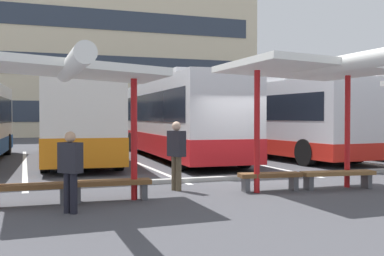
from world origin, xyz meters
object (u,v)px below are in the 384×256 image
(bench_1, at_px, (111,185))
(bench_2, at_px, (270,178))
(waiting_shelter_0, at_px, (69,72))
(bench_0, at_px, (23,190))
(coach_bus_1, at_px, (78,121))
(waiting_shelter_1, at_px, (311,71))
(coach_bus_2, at_px, (177,119))
(waiting_passenger_0, at_px, (70,167))
(coach_bus_3, at_px, (266,119))
(coach_bus_4, at_px, (354,118))
(waiting_passenger_1, at_px, (176,150))
(bench_3, at_px, (338,175))

(bench_1, distance_m, bench_2, 3.88)
(waiting_shelter_0, height_order, bench_0, waiting_shelter_0)
(bench_2, bearing_deg, coach_bus_1, 109.09)
(bench_1, relative_size, waiting_shelter_1, 0.35)
(coach_bus_1, relative_size, waiting_shelter_1, 2.45)
(coach_bus_2, xyz_separation_m, waiting_shelter_1, (0.25, -9.76, 1.22))
(coach_bus_2, distance_m, waiting_passenger_0, 11.83)
(coach_bus_3, height_order, bench_1, coach_bus_3)
(bench_1, bearing_deg, bench_0, -179.13)
(bench_2, xyz_separation_m, waiting_passenger_0, (-4.83, -1.06, 0.55))
(waiting_shelter_0, bearing_deg, coach_bus_3, 44.52)
(waiting_passenger_0, bearing_deg, coach_bus_4, 33.67)
(bench_2, bearing_deg, waiting_passenger_0, -167.60)
(coach_bus_2, height_order, bench_0, coach_bus_2)
(coach_bus_4, bearing_deg, coach_bus_1, 170.98)
(waiting_passenger_0, bearing_deg, bench_1, 48.16)
(waiting_shelter_1, relative_size, bench_2, 3.15)
(coach_bus_2, bearing_deg, bench_2, -93.98)
(coach_bus_4, bearing_deg, waiting_passenger_1, -146.75)
(bench_1, xyz_separation_m, bench_3, (5.68, -0.25, 0.00))
(coach_bus_1, xyz_separation_m, coach_bus_4, (12.51, -1.99, 0.13))
(coach_bus_3, height_order, bench_2, coach_bus_3)
(waiting_passenger_0, bearing_deg, waiting_shelter_1, 6.90)
(coach_bus_2, relative_size, bench_1, 7.09)
(bench_3, bearing_deg, coach_bus_3, 71.75)
(coach_bus_1, bearing_deg, waiting_shelter_0, -96.96)
(bench_2, bearing_deg, bench_0, -179.73)
(bench_0, xyz_separation_m, waiting_passenger_0, (0.85, -1.04, 0.54))
(coach_bus_3, xyz_separation_m, waiting_passenger_1, (-7.07, -8.43, -0.70))
(coach_bus_4, relative_size, waiting_passenger_1, 6.24)
(coach_bus_2, bearing_deg, waiting_shelter_1, -88.55)
(coach_bus_4, distance_m, waiting_shelter_1, 11.82)
(waiting_shelter_0, bearing_deg, coach_bus_4, 31.44)
(coach_bus_2, relative_size, bench_0, 6.52)
(coach_bus_3, distance_m, waiting_shelter_0, 13.68)
(bench_3, bearing_deg, waiting_passenger_0, -173.00)
(coach_bus_2, distance_m, waiting_shelter_1, 9.83)
(coach_bus_4, height_order, bench_3, coach_bus_4)
(coach_bus_4, distance_m, bench_3, 11.16)
(coach_bus_3, bearing_deg, coach_bus_2, 178.76)
(coach_bus_3, bearing_deg, waiting_shelter_1, -112.72)
(bench_2, bearing_deg, waiting_passenger_1, 157.87)
(coach_bus_2, height_order, waiting_passenger_0, coach_bus_2)
(bench_1, distance_m, waiting_shelter_1, 5.45)
(waiting_shelter_1, height_order, bench_2, waiting_shelter_1)
(coach_bus_1, bearing_deg, bench_3, -62.93)
(waiting_shelter_0, height_order, waiting_passenger_1, waiting_shelter_0)
(coach_bus_2, height_order, bench_1, coach_bus_2)
(bench_1, bearing_deg, waiting_passenger_0, -131.84)
(coach_bus_1, bearing_deg, waiting_shelter_1, -67.24)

